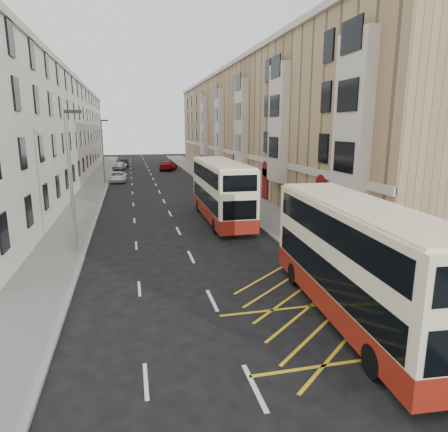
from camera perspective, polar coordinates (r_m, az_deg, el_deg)
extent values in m
plane|color=black|center=(13.99, 1.76, -18.58)|extent=(200.00, 200.00, 0.00)
cube|color=slate|center=(43.61, 1.73, 3.14)|extent=(4.00, 120.00, 0.15)
cube|color=slate|center=(42.39, -18.98, 2.18)|extent=(3.00, 120.00, 0.15)
cube|color=gray|center=(43.14, -0.84, 3.04)|extent=(0.25, 120.00, 0.15)
cube|color=gray|center=(42.26, -16.95, 2.29)|extent=(0.25, 120.00, 0.15)
cube|color=tan|center=(59.86, 4.49, 12.81)|extent=(10.00, 79.00, 15.00)
cube|color=beige|center=(58.62, -0.32, 9.43)|extent=(0.18, 79.00, 0.50)
cube|color=beige|center=(59.03, -0.41, 20.15)|extent=(0.40, 79.00, 0.50)
cube|color=beige|center=(25.06, 17.88, 12.61)|extent=(0.80, 3.20, 10.00)
cube|color=beige|center=(35.90, 7.81, 12.90)|extent=(0.80, 3.20, 10.00)
cube|color=beige|center=(47.31, 2.49, 12.90)|extent=(0.80, 3.20, 10.00)
cube|color=beige|center=(58.95, -0.75, 12.85)|extent=(0.80, 3.20, 10.00)
cube|color=beige|center=(70.71, -2.91, 12.79)|extent=(0.80, 3.20, 10.00)
cube|color=#5D0B0B|center=(29.23, 13.62, 1.32)|extent=(0.20, 1.60, 3.00)
cube|color=#5D0B0B|center=(40.15, 5.92, 4.60)|extent=(0.20, 1.60, 3.00)
cube|color=#5D0B0B|center=(51.55, 1.54, 6.42)|extent=(0.20, 1.60, 3.00)
cube|color=#5D0B0B|center=(63.17, -1.26, 7.56)|extent=(0.20, 1.60, 3.00)
cube|color=#5D0B0B|center=(74.91, -3.19, 8.34)|extent=(0.20, 1.60, 3.00)
cube|color=white|center=(57.99, -24.00, 10.81)|extent=(9.00, 79.00, 13.00)
cube|color=beige|center=(57.63, -19.97, 17.61)|extent=(0.30, 79.00, 0.50)
cube|color=black|center=(18.13, 24.04, -7.16)|extent=(0.08, 0.08, 2.60)
cube|color=black|center=(18.92, 27.16, -6.66)|extent=(0.08, 0.08, 2.60)
cube|color=black|center=(18.05, 28.60, -10.60)|extent=(0.35, 1.60, 0.06)
cylinder|color=red|center=(18.14, 19.32, -9.45)|extent=(0.06, 0.06, 1.00)
cylinder|color=red|center=(20.75, 14.52, -6.33)|extent=(0.06, 0.06, 1.00)
cylinder|color=red|center=(23.53, 10.87, -3.89)|extent=(0.06, 0.06, 1.00)
cube|color=red|center=(20.61, 14.59, -5.07)|extent=(0.05, 6.50, 0.06)
cube|color=red|center=(20.74, 14.53, -6.20)|extent=(0.05, 6.50, 0.06)
cylinder|color=slate|center=(23.97, -21.02, 4.36)|extent=(0.16, 0.16, 8.00)
cube|color=black|center=(23.73, -20.80, 13.77)|extent=(0.90, 0.18, 0.18)
cylinder|color=slate|center=(53.74, -16.92, 8.77)|extent=(0.16, 0.16, 8.00)
cube|color=black|center=(53.63, -16.75, 12.95)|extent=(0.90, 0.18, 0.18)
cube|color=#FCF2C2|center=(15.87, 18.46, -5.86)|extent=(3.43, 11.47, 4.06)
cube|color=maroon|center=(16.42, 18.07, -11.07)|extent=(3.46, 11.50, 0.93)
cube|color=black|center=(16.03, 18.34, -7.52)|extent=(3.40, 10.57, 1.13)
cube|color=black|center=(15.53, 18.78, -1.45)|extent=(3.40, 10.57, 1.03)
cube|color=#FCF2C2|center=(15.36, 18.99, 1.49)|extent=(3.29, 11.01, 0.12)
cube|color=black|center=(20.93, 11.39, -2.28)|extent=(2.18, 0.25, 1.34)
cube|color=black|center=(20.50, 11.64, 3.42)|extent=(1.80, 0.22, 0.46)
cylinder|color=black|center=(19.18, 9.99, -8.13)|extent=(0.37, 1.05, 1.03)
cylinder|color=black|center=(20.02, 16.35, -7.56)|extent=(0.37, 1.05, 1.03)
cylinder|color=black|center=(13.23, 20.61, -18.83)|extent=(0.37, 1.05, 1.03)
cylinder|color=black|center=(14.43, 29.05, -16.89)|extent=(0.37, 1.05, 1.03)
cube|color=#FCF2C2|center=(31.11, -0.44, 3.76)|extent=(2.81, 11.67, 4.18)
cube|color=maroon|center=(31.40, -0.43, 0.85)|extent=(2.84, 11.71, 0.95)
cube|color=black|center=(31.19, -0.43, 2.85)|extent=(2.84, 10.74, 1.16)
cube|color=black|center=(30.94, -0.44, 6.13)|extent=(2.84, 10.74, 1.06)
cube|color=#FCF2C2|center=(30.86, -0.44, 7.68)|extent=(2.70, 11.21, 0.13)
cube|color=black|center=(36.81, -2.32, 4.42)|extent=(2.25, 0.12, 1.38)
cube|color=black|center=(36.56, -2.35, 7.79)|extent=(1.85, 0.11, 0.48)
cube|color=black|center=(25.64, 2.27, 0.82)|extent=(2.25, 0.12, 1.27)
cylinder|color=black|center=(34.84, -3.63, 1.47)|extent=(0.31, 1.06, 1.06)
cylinder|color=black|center=(35.28, 0.21, 1.63)|extent=(0.31, 1.06, 1.06)
cylinder|color=black|center=(27.68, -1.24, -1.43)|extent=(0.31, 1.06, 1.06)
cylinder|color=black|center=(28.23, 3.52, -1.18)|extent=(0.31, 1.06, 1.06)
imported|color=black|center=(15.70, 27.08, -12.12)|extent=(0.75, 0.60, 1.78)
imported|color=black|center=(18.79, 22.97, -7.76)|extent=(0.88, 0.71, 1.75)
imported|color=black|center=(17.09, 21.99, -9.78)|extent=(1.07, 0.85, 1.69)
imported|color=white|center=(55.74, -14.96, 5.41)|extent=(2.48, 4.99, 1.36)
imported|color=#B8BBC0|center=(71.58, -14.69, 6.96)|extent=(2.76, 4.53, 1.44)
imported|color=black|center=(76.94, -14.05, 7.34)|extent=(1.52, 4.21, 1.38)
imported|color=maroon|center=(69.41, -7.97, 7.15)|extent=(3.90, 5.93, 1.60)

